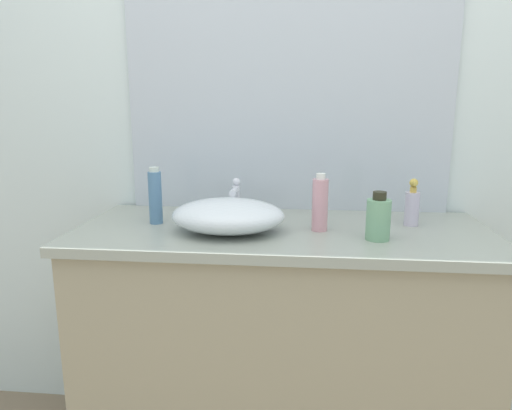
# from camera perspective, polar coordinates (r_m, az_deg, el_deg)

# --- Properties ---
(bathroom_wall_rear) EXTENTS (6.00, 0.06, 2.60)m
(bathroom_wall_rear) POSITION_cam_1_polar(r_m,az_deg,el_deg) (1.81, 4.50, 12.40)
(bathroom_wall_rear) COLOR silver
(bathroom_wall_rear) RESTS_ON ground
(vanity_counter) EXTENTS (1.35, 0.58, 0.90)m
(vanity_counter) POSITION_cam_1_polar(r_m,az_deg,el_deg) (1.71, 3.05, -17.40)
(vanity_counter) COLOR gray
(vanity_counter) RESTS_ON ground
(wall_mirror_panel) EXTENTS (1.20, 0.01, 1.11)m
(wall_mirror_panel) POSITION_cam_1_polar(r_m,az_deg,el_deg) (1.78, 3.93, 17.29)
(wall_mirror_panel) COLOR #B2BCC6
(wall_mirror_panel) RESTS_ON vanity_counter
(sink_basin) EXTENTS (0.36, 0.29, 0.10)m
(sink_basin) POSITION_cam_1_polar(r_m,az_deg,el_deg) (1.48, -3.44, -1.31)
(sink_basin) COLOR silver
(sink_basin) RESTS_ON vanity_counter
(faucet) EXTENTS (0.03, 0.11, 0.14)m
(faucet) POSITION_cam_1_polar(r_m,az_deg,el_deg) (1.63, -2.53, 1.07)
(faucet) COLOR silver
(faucet) RESTS_ON vanity_counter
(soap_dispenser) EXTENTS (0.05, 0.05, 0.16)m
(soap_dispenser) POSITION_cam_1_polar(r_m,az_deg,el_deg) (1.64, 18.57, -0.13)
(soap_dispenser) COLOR silver
(soap_dispenser) RESTS_ON vanity_counter
(lotion_bottle) EXTENTS (0.04, 0.04, 0.19)m
(lotion_bottle) POSITION_cam_1_polar(r_m,az_deg,el_deg) (1.61, -12.23, 1.02)
(lotion_bottle) COLOR teal
(lotion_bottle) RESTS_ON vanity_counter
(perfume_bottle) EXTENTS (0.07, 0.07, 0.15)m
(perfume_bottle) POSITION_cam_1_polar(r_m,az_deg,el_deg) (1.44, 14.75, -1.60)
(perfume_bottle) COLOR #73A87E
(perfume_bottle) RESTS_ON vanity_counter
(spray_can) EXTENTS (0.05, 0.05, 0.19)m
(spray_can) POSITION_cam_1_polar(r_m,az_deg,el_deg) (1.50, 7.84, 0.11)
(spray_can) COLOR #D194A0
(spray_can) RESTS_ON vanity_counter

